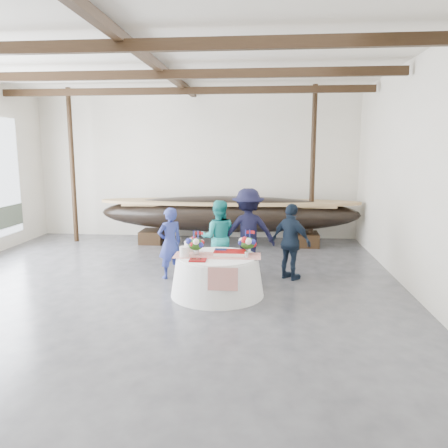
{
  "coord_description": "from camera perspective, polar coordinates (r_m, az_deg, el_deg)",
  "views": [
    {
      "loc": [
        2.14,
        -7.62,
        2.74
      ],
      "look_at": [
        1.28,
        1.76,
        1.13
      ],
      "focal_mm": 35.0,
      "sensor_mm": 36.0,
      "label": 1
    }
  ],
  "objects": [
    {
      "name": "pavilion_structure",
      "position": [
        8.81,
        -9.35,
        17.81
      ],
      "size": [
        9.8,
        11.76,
        4.5
      ],
      "color": "black",
      "rests_on": "ground"
    },
    {
      "name": "tabletop_items",
      "position": [
        8.33,
        -0.72,
        -2.99
      ],
      "size": [
        1.65,
        0.95,
        0.4
      ],
      "color": "red",
      "rests_on": "banquet_table"
    },
    {
      "name": "floor",
      "position": [
        8.37,
        -10.03,
        -9.57
      ],
      "size": [
        10.0,
        12.0,
        0.01
      ],
      "primitive_type": "cube",
      "color": "#3D3D42",
      "rests_on": "ground"
    },
    {
      "name": "guest_man_left",
      "position": [
        9.69,
        3.14,
        -0.96
      ],
      "size": [
        1.33,
        0.91,
        1.91
      ],
      "primitive_type": "imported",
      "rotation": [
        0.0,
        0.0,
        3.31
      ],
      "color": "black",
      "rests_on": "ground"
    },
    {
      "name": "ceiling",
      "position": [
        8.11,
        -11.04,
        22.06
      ],
      "size": [
        10.0,
        12.0,
        0.01
      ],
      "primitive_type": "cube",
      "color": "white",
      "rests_on": "wall_back"
    },
    {
      "name": "banquet_table",
      "position": [
        8.36,
        -0.88,
        -6.7
      ],
      "size": [
        1.77,
        1.77,
        0.76
      ],
      "color": "white",
      "rests_on": "ground"
    },
    {
      "name": "guest_man_right",
      "position": [
        9.35,
        8.77,
        -2.31
      ],
      "size": [
        0.99,
        0.92,
        1.63
      ],
      "primitive_type": "imported",
      "rotation": [
        0.0,
        0.0,
        2.45
      ],
      "color": "black",
      "rests_on": "ground"
    },
    {
      "name": "wall_back",
      "position": [
        13.79,
        -3.75,
        7.63
      ],
      "size": [
        10.0,
        0.02,
        4.5
      ],
      "primitive_type": "cube",
      "color": "silver",
      "rests_on": "ground"
    },
    {
      "name": "guest_woman_teal",
      "position": [
        9.65,
        -0.75,
        -1.76
      ],
      "size": [
        0.83,
        0.66,
        1.65
      ],
      "primitive_type": "imported",
      "rotation": [
        0.0,
        0.0,
        3.19
      ],
      "color": "teal",
      "rests_on": "ground"
    },
    {
      "name": "guest_woman_blue",
      "position": [
        9.42,
        -7.08,
        -2.48
      ],
      "size": [
        0.67,
        0.64,
        1.53
      ],
      "primitive_type": "imported",
      "rotation": [
        0.0,
        0.0,
        3.82
      ],
      "color": "navy",
      "rests_on": "ground"
    },
    {
      "name": "wall_right",
      "position": [
        8.15,
        25.86,
        5.28
      ],
      "size": [
        0.02,
        12.0,
        4.5
      ],
      "primitive_type": "cube",
      "color": "silver",
      "rests_on": "ground"
    },
    {
      "name": "longboat_display",
      "position": [
        12.68,
        0.57,
        1.36
      ],
      "size": [
        7.56,
        1.51,
        1.42
      ],
      "color": "black",
      "rests_on": "ground"
    }
  ]
}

